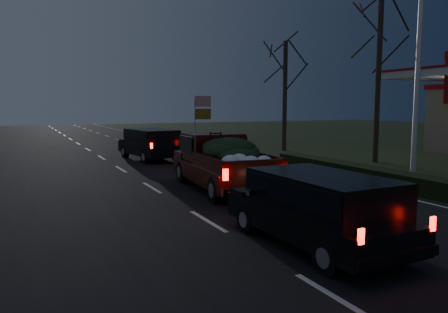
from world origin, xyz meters
name	(u,v)px	position (x,y,z in m)	size (l,w,h in m)	color
ground	(208,222)	(0.00, 0.00, 0.00)	(120.00, 120.00, 0.00)	black
road_asphalt	(208,221)	(0.00, 0.00, 0.01)	(14.00, 120.00, 0.02)	black
hedge_row	(360,173)	(7.80, 3.00, 0.30)	(1.00, 10.00, 0.60)	black
light_pole	(420,36)	(9.50, 2.00, 5.48)	(0.50, 0.90, 9.16)	silver
bare_tree_mid	(380,37)	(12.50, 7.00, 6.35)	(3.60, 3.60, 8.50)	black
bare_tree_far	(285,69)	(11.50, 14.00, 5.23)	(3.60, 3.60, 7.00)	black
pickup_truck	(222,159)	(2.15, 3.70, 1.08)	(2.59, 5.68, 2.89)	#3F0E08
lead_suv	(151,141)	(2.27, 12.95, 1.02)	(2.47, 4.87, 1.34)	black
rear_suv	(319,203)	(1.26, -2.82, 0.95)	(2.07, 4.38, 1.25)	black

